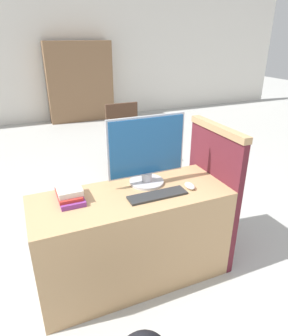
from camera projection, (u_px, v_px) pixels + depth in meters
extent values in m
plane|color=#B2B2AD|center=(147.00, 301.00, 2.16)|extent=(20.00, 20.00, 0.00)
cube|color=silver|center=(42.00, 53.00, 6.10)|extent=(12.00, 0.06, 2.80)
cube|color=tan|center=(132.00, 237.00, 2.24)|extent=(1.40, 0.55, 0.73)
cube|color=#5B1E28|center=(212.00, 195.00, 2.47)|extent=(0.05, 0.65, 1.09)
cube|color=tan|center=(219.00, 128.00, 2.24)|extent=(0.07, 0.65, 0.05)
cylinder|color=#B7B7BC|center=(147.00, 182.00, 2.25)|extent=(0.26, 0.26, 0.02)
cylinder|color=#B7B7BC|center=(147.00, 177.00, 2.23)|extent=(0.08, 0.08, 0.06)
cube|color=#B7B7BC|center=(146.00, 146.00, 2.14)|extent=(0.59, 0.01, 0.44)
cube|color=#1E5693|center=(147.00, 146.00, 2.13)|extent=(0.56, 0.02, 0.42)
cube|color=#2D2D2D|center=(158.00, 195.00, 2.07)|extent=(0.42, 0.12, 0.02)
ellipsoid|color=white|center=(190.00, 186.00, 2.17)|extent=(0.06, 0.10, 0.04)
cube|color=#7A3384|center=(70.00, 197.00, 2.02)|extent=(0.16, 0.27, 0.03)
cube|color=#B72D28|center=(69.00, 194.00, 2.01)|extent=(0.15, 0.23, 0.02)
cube|color=silver|center=(69.00, 189.00, 2.01)|extent=(0.16, 0.20, 0.04)
cylinder|color=#4C3323|center=(119.00, 167.00, 3.83)|extent=(0.04, 0.04, 0.40)
cylinder|color=#4C3323|center=(146.00, 163.00, 3.97)|extent=(0.04, 0.04, 0.40)
cylinder|color=#4C3323|center=(110.00, 157.00, 4.15)|extent=(0.04, 0.04, 0.40)
cylinder|color=#4C3323|center=(136.00, 153.00, 4.29)|extent=(0.04, 0.04, 0.40)
cube|color=#4C3323|center=(127.00, 144.00, 3.97)|extent=(0.44, 0.44, 0.05)
cube|color=#4C3323|center=(122.00, 121.00, 4.03)|extent=(0.44, 0.04, 0.48)
cube|color=#846042|center=(80.00, 82.00, 6.38)|extent=(1.37, 0.32, 1.64)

